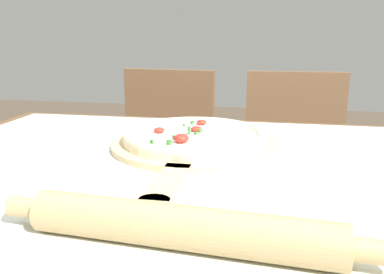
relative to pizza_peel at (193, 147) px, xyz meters
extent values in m
cube|color=brown|center=(0.04, -0.10, -0.03)|extent=(1.25, 0.88, 0.03)
cylinder|color=brown|center=(-0.53, 0.28, -0.41)|extent=(0.06, 0.06, 0.74)
cube|color=silver|center=(0.04, -0.10, -0.01)|extent=(1.17, 0.80, 0.00)
cylinder|color=#D6B784|center=(0.00, 0.02, 0.00)|extent=(0.35, 0.35, 0.01)
cube|color=#D6B784|center=(0.00, -0.22, 0.00)|extent=(0.04, 0.17, 0.01)
cylinder|color=#D6B784|center=(0.00, -0.30, 0.00)|extent=(0.05, 0.05, 0.01)
cylinder|color=beige|center=(0.00, 0.02, 0.01)|extent=(0.30, 0.30, 0.02)
torus|color=beige|center=(0.00, 0.02, 0.02)|extent=(0.30, 0.30, 0.02)
cylinder|color=white|center=(0.00, 0.02, 0.02)|extent=(0.26, 0.26, 0.00)
ellipsoid|color=red|center=(0.00, 0.04, 0.03)|extent=(0.02, 0.02, 0.01)
ellipsoid|color=red|center=(0.00, 0.10, 0.03)|extent=(0.02, 0.02, 0.01)
ellipsoid|color=red|center=(-0.01, -0.06, 0.03)|extent=(0.03, 0.03, 0.02)
ellipsoid|color=red|center=(-0.08, 0.01, 0.03)|extent=(0.02, 0.02, 0.01)
cube|color=#387533|center=(-0.04, 0.08, 0.03)|extent=(0.01, 0.01, 0.01)
cube|color=#387533|center=(-0.02, -0.05, 0.03)|extent=(0.01, 0.01, 0.01)
cube|color=#387533|center=(-0.07, -0.08, 0.03)|extent=(0.01, 0.01, 0.01)
cube|color=#387533|center=(-0.03, -0.04, 0.03)|extent=(0.01, 0.01, 0.01)
cube|color=#387533|center=(-0.02, 0.04, 0.03)|extent=(0.01, 0.01, 0.01)
cube|color=#387533|center=(-0.03, -0.08, 0.03)|extent=(0.01, 0.01, 0.01)
cube|color=#387533|center=(-0.01, 0.01, 0.03)|extent=(0.01, 0.01, 0.01)
cube|color=#387533|center=(-0.02, 0.11, 0.03)|extent=(0.01, 0.01, 0.01)
cube|color=#387533|center=(0.00, 0.01, 0.03)|extent=(0.01, 0.01, 0.01)
cube|color=#387533|center=(0.01, 0.03, 0.03)|extent=(0.01, 0.01, 0.01)
cylinder|color=tan|center=(0.06, -0.40, 0.02)|extent=(0.36, 0.08, 0.05)
cylinder|color=tan|center=(-0.14, -0.38, 0.02)|extent=(0.05, 0.03, 0.03)
cylinder|color=tan|center=(0.26, -0.42, 0.02)|extent=(0.05, 0.03, 0.03)
cube|color=brown|center=(-0.27, 0.62, -0.36)|extent=(0.44, 0.44, 0.02)
cube|color=brown|center=(-0.25, 0.80, -0.13)|extent=(0.38, 0.07, 0.44)
cylinder|color=brown|center=(-0.44, 0.48, -0.58)|extent=(0.04, 0.04, 0.41)
cylinder|color=brown|center=(-0.12, 0.45, -0.58)|extent=(0.04, 0.04, 0.41)
cylinder|color=brown|center=(-0.41, 0.79, -0.58)|extent=(0.04, 0.04, 0.41)
cylinder|color=brown|center=(-0.09, 0.76, -0.58)|extent=(0.04, 0.04, 0.41)
cube|color=brown|center=(0.26, 0.62, -0.36)|extent=(0.41, 0.41, 0.02)
cube|color=brown|center=(0.26, 0.80, -0.13)|extent=(0.38, 0.05, 0.44)
cylinder|color=brown|center=(0.11, 0.46, -0.58)|extent=(0.04, 0.04, 0.41)
cylinder|color=brown|center=(0.10, 0.77, -0.58)|extent=(0.04, 0.04, 0.41)
cylinder|color=brown|center=(0.42, 0.78, -0.58)|extent=(0.04, 0.04, 0.41)
camera|label=1|loc=(0.15, -0.81, 0.23)|focal=38.00mm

